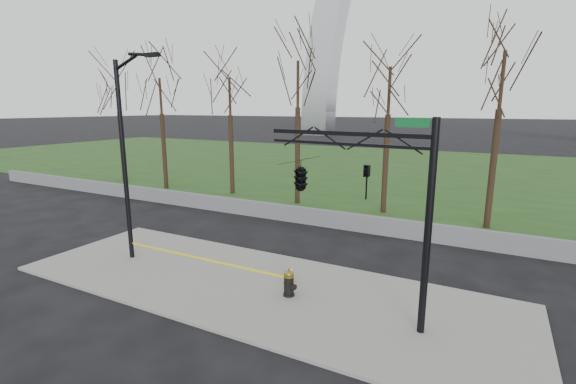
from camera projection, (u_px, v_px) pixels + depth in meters
The scene contains 10 objects.
ground at pixel (254, 287), 14.09m from camera, with size 500.00×500.00×0.00m, color black.
sidewalk at pixel (253, 286), 14.08m from camera, with size 18.00×6.00×0.10m, color gray.
grass_strip at pixel (414, 170), 40.08m from camera, with size 120.00×40.00×0.06m, color #233F17.
guardrail at pixel (335, 220), 20.93m from camera, with size 60.00×0.30×0.90m, color #59595B.
tree_row at pixel (438, 134), 21.54m from camera, with size 54.55×4.00×9.64m.
fire_hydrant at pixel (289, 283), 13.15m from camera, with size 0.58×0.42×0.95m.
traffic_cone at pixel (290, 274), 14.24m from camera, with size 0.41×0.41×0.60m.
street_light at pixel (127, 147), 15.60m from camera, with size 2.39×0.29×8.21m.
traffic_signal_mast at pixel (322, 178), 12.07m from camera, with size 5.07×2.53×6.00m.
caution_tape at pixel (211, 261), 14.69m from camera, with size 7.43×0.97×0.47m.
Camera 1 is at (7.15, -11.02, 6.23)m, focal length 24.84 mm.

